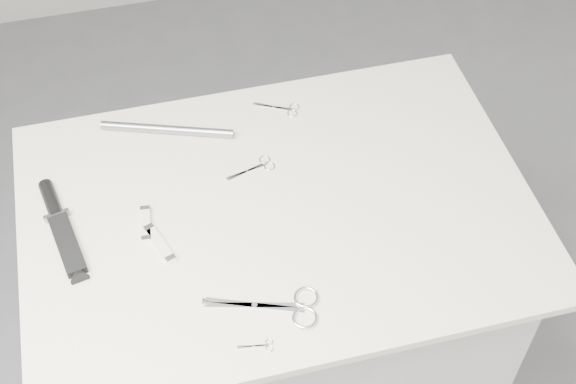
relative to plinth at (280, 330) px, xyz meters
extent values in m
cube|color=#B7B7B5|center=(0.00, 0.00, 0.00)|extent=(0.90, 0.60, 0.90)
cube|color=beige|center=(0.00, 0.00, 0.46)|extent=(1.00, 0.70, 0.02)
cube|color=white|center=(-0.09, -0.21, 0.47)|extent=(0.18, 0.08, 0.00)
cylinder|color=white|center=(-0.09, -0.21, 0.47)|extent=(0.01, 0.01, 0.00)
torus|color=white|center=(0.00, -0.22, 0.47)|extent=(0.05, 0.05, 0.01)
torus|color=white|center=(-0.01, -0.26, 0.47)|extent=(0.05, 0.05, 0.01)
cube|color=white|center=(-0.04, 0.11, 0.47)|extent=(0.09, 0.04, 0.00)
cylinder|color=white|center=(-0.04, 0.11, 0.47)|extent=(0.01, 0.01, 0.00)
torus|color=white|center=(0.00, 0.13, 0.47)|extent=(0.02, 0.02, 0.00)
torus|color=white|center=(0.01, 0.11, 0.47)|extent=(0.02, 0.02, 0.00)
cube|color=white|center=(0.06, 0.28, 0.47)|extent=(0.08, 0.05, 0.00)
cylinder|color=white|center=(0.06, 0.28, 0.47)|extent=(0.00, 0.00, 0.00)
torus|color=white|center=(0.10, 0.26, 0.47)|extent=(0.02, 0.02, 0.00)
torus|color=white|center=(0.09, 0.25, 0.47)|extent=(0.02, 0.02, 0.00)
cube|color=white|center=(-0.11, -0.29, 0.47)|extent=(0.05, 0.02, 0.00)
cylinder|color=white|center=(-0.11, -0.29, 0.47)|extent=(0.00, 0.00, 0.00)
torus|color=white|center=(-0.09, -0.29, 0.47)|extent=(0.01, 0.01, 0.00)
torus|color=white|center=(-0.09, -0.30, 0.47)|extent=(0.01, 0.01, 0.00)
cube|color=black|center=(-0.41, 0.00, 0.48)|extent=(0.07, 0.15, 0.02)
cube|color=gray|center=(-0.42, 0.08, 0.48)|extent=(0.05, 0.02, 0.02)
cylinder|color=black|center=(-0.43, 0.12, 0.48)|extent=(0.05, 0.09, 0.03)
cube|color=silver|center=(-0.24, -0.04, 0.48)|extent=(0.05, 0.10, 0.01)
cube|color=white|center=(-0.25, 0.01, 0.48)|extent=(0.02, 0.02, 0.01)
cube|color=white|center=(-0.22, -0.08, 0.48)|extent=(0.02, 0.02, 0.01)
cube|color=silver|center=(-0.26, 0.02, 0.48)|extent=(0.03, 0.08, 0.01)
cube|color=white|center=(-0.25, 0.05, 0.48)|extent=(0.02, 0.01, 0.01)
cube|color=white|center=(-0.26, -0.02, 0.48)|extent=(0.02, 0.01, 0.01)
cylinder|color=gray|center=(-0.18, 0.26, 0.48)|extent=(0.27, 0.11, 0.02)
camera|label=1|loc=(-0.22, -0.97, 1.69)|focal=50.00mm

